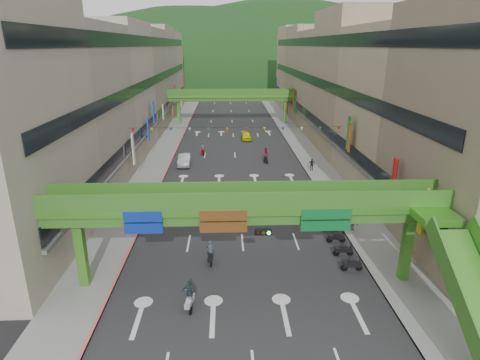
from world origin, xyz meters
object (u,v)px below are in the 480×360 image
(scooter_rider_near, at_px, (211,253))
(car_yellow, at_px, (246,136))
(pedestrian_red, at_px, (408,255))
(scooter_rider_mid, at_px, (266,155))
(overpass_near, at_px, (261,218))
(car_silver, at_px, (185,160))

(scooter_rider_near, bearing_deg, car_yellow, 83.50)
(car_yellow, bearing_deg, pedestrian_red, -78.10)
(car_yellow, relative_size, pedestrian_red, 2.49)
(scooter_rider_near, relative_size, car_yellow, 0.44)
(scooter_rider_mid, bearing_deg, overpass_near, -96.19)
(overpass_near, bearing_deg, car_yellow, 88.40)
(car_silver, bearing_deg, scooter_rider_near, -80.53)
(car_silver, height_order, car_yellow, car_silver)
(scooter_rider_near, distance_m, scooter_rider_mid, 27.78)
(car_silver, distance_m, car_yellow, 17.77)
(scooter_rider_near, xyz_separation_m, pedestrian_red, (14.74, -0.77, 0.01))
(overpass_near, height_order, pedestrian_red, overpass_near)
(overpass_near, height_order, scooter_rider_mid, overpass_near)
(pedestrian_red, bearing_deg, overpass_near, -153.75)
(overpass_near, distance_m, car_silver, 30.98)
(overpass_near, distance_m, scooter_rider_near, 6.53)
(overpass_near, bearing_deg, car_silver, 104.99)
(overpass_near, bearing_deg, scooter_rider_near, 135.64)
(car_yellow, xyz_separation_m, pedestrian_red, (10.01, -42.21, 0.13))
(car_yellow, bearing_deg, car_silver, -122.57)
(scooter_rider_near, bearing_deg, scooter_rider_mid, 75.92)
(scooter_rider_mid, distance_m, car_yellow, 14.64)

